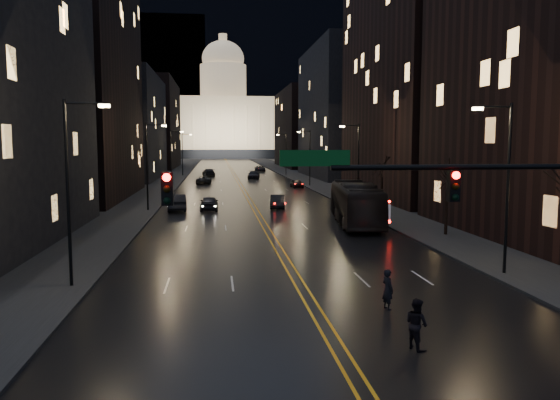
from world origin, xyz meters
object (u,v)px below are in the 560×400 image
object	(u,v)px
bus	(356,204)
traffic_signal	(523,200)
pedestrian_a	(388,290)
oncoming_car_a	(209,203)
receding_car_a	(278,202)
pedestrian_b	(416,324)
oncoming_car_b	(176,202)

from	to	relation	value
bus	traffic_signal	bearing A→B (deg)	-87.32
traffic_signal	pedestrian_a	distance (m)	7.16
oncoming_car_a	pedestrian_a	size ratio (longest dim) A/B	2.64
receding_car_a	pedestrian_a	world-z (taller)	pedestrian_a
traffic_signal	pedestrian_a	world-z (taller)	traffic_signal
pedestrian_a	pedestrian_b	size ratio (longest dim) A/B	0.98
bus	oncoming_car_a	xyz separation A→B (m)	(-12.61, 11.28, -1.03)
oncoming_car_a	pedestrian_b	xyz separation A→B (m)	(7.41, -39.35, 0.11)
traffic_signal	receding_car_a	distance (m)	41.52
bus	oncoming_car_b	bearing A→B (deg)	150.42
traffic_signal	oncoming_car_a	bearing A→B (deg)	104.96
traffic_signal	oncoming_car_b	distance (m)	42.92
traffic_signal	bus	size ratio (longest dim) A/B	1.33
receding_car_a	pedestrian_b	world-z (taller)	pedestrian_b
bus	oncoming_car_a	world-z (taller)	bus
traffic_signal	pedestrian_b	xyz separation A→B (m)	(-3.27, 0.62, -4.22)
receding_car_a	pedestrian_a	xyz separation A→B (m)	(0.54, -36.14, 0.14)
bus	pedestrian_b	xyz separation A→B (m)	(-5.20, -28.06, -0.93)
bus	pedestrian_a	world-z (taller)	bus
pedestrian_b	traffic_signal	bearing A→B (deg)	-122.34
bus	receding_car_a	xyz separation A→B (m)	(-5.33, 12.47, -1.09)
oncoming_car_a	oncoming_car_b	size ratio (longest dim) A/B	0.87
oncoming_car_a	traffic_signal	bearing A→B (deg)	105.55
oncoming_car_b	pedestrian_b	bearing A→B (deg)	99.28
receding_car_a	bus	bearing A→B (deg)	-59.92
pedestrian_a	oncoming_car_a	bearing A→B (deg)	-5.77
oncoming_car_a	oncoming_car_b	world-z (taller)	oncoming_car_b
pedestrian_b	receding_car_a	bearing A→B (deg)	-21.49
oncoming_car_a	oncoming_car_b	xyz separation A→B (m)	(-3.37, 0.37, 0.09)
bus	receding_car_a	bearing A→B (deg)	119.67
bus	pedestrian_a	size ratio (longest dim) A/B	7.53
traffic_signal	oncoming_car_b	world-z (taller)	traffic_signal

